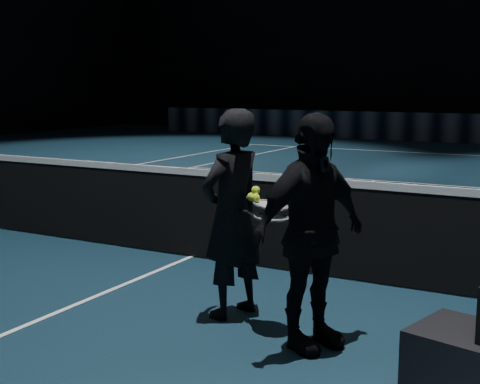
# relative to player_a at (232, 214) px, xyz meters

# --- Properties ---
(floor) EXTENTS (36.00, 36.00, 0.00)m
(floor) POSITION_rel_player_a_xyz_m (-1.26, 1.36, -0.82)
(floor) COLOR #0D232F
(floor) RESTS_ON ground
(court_lines) EXTENTS (10.98, 23.78, 0.01)m
(court_lines) POSITION_rel_player_a_xyz_m (-1.26, 1.36, -0.82)
(court_lines) COLOR white
(court_lines) RESTS_ON floor
(net_mesh) EXTENTS (12.80, 0.02, 0.86)m
(net_mesh) POSITION_rel_player_a_xyz_m (-1.26, 1.36, -0.37)
(net_mesh) COLOR black
(net_mesh) RESTS_ON floor
(net_tape) EXTENTS (12.80, 0.03, 0.07)m
(net_tape) POSITION_rel_player_a_xyz_m (-1.26, 1.36, 0.09)
(net_tape) COLOR white
(net_tape) RESTS_ON net_mesh
(sponsor_backdrop) EXTENTS (22.00, 0.15, 0.90)m
(sponsor_backdrop) POSITION_rel_player_a_xyz_m (-1.26, 16.86, -0.37)
(sponsor_backdrop) COLOR black
(sponsor_backdrop) RESTS_ON floor
(player_a) EXTENTS (0.54, 0.68, 1.64)m
(player_a) POSITION_rel_player_a_xyz_m (0.00, 0.00, 0.00)
(player_a) COLOR black
(player_a) RESTS_ON floor
(player_b) EXTENTS (0.77, 1.04, 1.64)m
(player_b) POSITION_rel_player_a_xyz_m (0.79, -0.31, 0.00)
(player_b) COLOR black
(player_b) RESTS_ON floor
(racket_lower) EXTENTS (0.71, 0.45, 0.03)m
(racket_lower) POSITION_rel_player_a_xyz_m (0.42, -0.17, 0.04)
(racket_lower) COLOR black
(racket_lower) RESTS_ON player_a
(racket_upper) EXTENTS (0.71, 0.41, 0.10)m
(racket_upper) POSITION_rel_player_a_xyz_m (0.39, -0.11, 0.12)
(racket_upper) COLOR black
(racket_upper) RESTS_ON player_b
(tennis_balls) EXTENTS (0.12, 0.10, 0.12)m
(tennis_balls) POSITION_rel_player_a_xyz_m (0.24, -0.09, 0.18)
(tennis_balls) COLOR #D9EA31
(tennis_balls) RESTS_ON racket_upper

